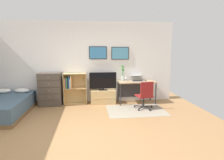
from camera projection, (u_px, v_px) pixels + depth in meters
name	position (u px, v px, depth m)	size (l,w,h in m)	color
ground_plane	(82.00, 132.00, 4.25)	(7.20, 7.20, 0.00)	#A87A4C
wall_back_with_posters	(83.00, 62.00, 6.40)	(6.12, 0.09, 2.70)	white
area_rug	(136.00, 110.00, 5.71)	(1.70, 1.20, 0.01)	#9E937F
bed	(3.00, 107.00, 5.27)	(1.31, 2.05, 0.59)	brown
dresser	(50.00, 89.00, 6.14)	(0.70, 0.46, 1.06)	#4C4238
bookshelf	(73.00, 87.00, 6.29)	(0.73, 0.30, 1.02)	tan
tv_stand	(103.00, 97.00, 6.41)	(0.82, 0.41, 0.45)	tan
television	(103.00, 81.00, 6.30)	(0.89, 0.16, 0.59)	black
desk	(136.00, 85.00, 6.48)	(1.23, 0.57, 0.74)	tan
office_chair	(145.00, 95.00, 5.72)	(0.57, 0.58, 0.86)	#232326
laptop	(137.00, 79.00, 6.50)	(0.39, 0.42, 0.17)	#B7B7BC
computer_mouse	(146.00, 81.00, 6.40)	(0.06, 0.10, 0.03)	#262628
bamboo_vase	(123.00, 74.00, 6.45)	(0.09, 0.10, 0.52)	silver
wine_glass	(126.00, 78.00, 6.25)	(0.07, 0.07, 0.18)	silver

